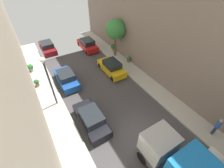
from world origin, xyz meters
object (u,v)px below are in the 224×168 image
at_px(parked_car_right_3, 112,67).
at_px(potted_plant_1, 128,59).
at_px(street_tree_1, 115,30).
at_px(potted_plant_2, 30,67).
at_px(parked_car_left_5, 47,47).
at_px(lamp_post, 48,75).
at_px(parked_car_left_3, 91,119).
at_px(potted_plant_4, 113,47).
at_px(parked_car_left_4, 66,78).
at_px(parked_car_right_4, 87,45).
at_px(pedestrian, 217,126).
at_px(potted_plant_0, 37,82).

height_order(parked_car_right_3, potted_plant_1, parked_car_right_3).
height_order(street_tree_1, potted_plant_1, street_tree_1).
xyz_separation_m(street_tree_1, potted_plant_2, (-10.87, 2.04, -3.14)).
distance_m(parked_car_left_5, lamp_post, 11.53).
bearing_deg(lamp_post, parked_car_left_3, -63.89).
height_order(parked_car_left_5, street_tree_1, street_tree_1).
bearing_deg(potted_plant_4, parked_car_left_4, -156.26).
bearing_deg(parked_car_left_3, potted_plant_2, 105.74).
bearing_deg(parked_car_right_4, lamp_post, -129.59).
height_order(street_tree_1, potted_plant_2, street_tree_1).
distance_m(parked_car_left_3, pedestrian, 9.95).
xyz_separation_m(parked_car_left_4, potted_plant_0, (-2.97, 1.08, -0.09)).
bearing_deg(potted_plant_0, parked_car_right_3, -12.39).
height_order(parked_car_left_4, street_tree_1, street_tree_1).
distance_m(pedestrian, potted_plant_4, 16.01).
relative_size(pedestrian, lamp_post, 0.34).
xyz_separation_m(parked_car_right_3, potted_plant_4, (2.87, 4.40, -0.00)).
height_order(parked_car_right_3, potted_plant_4, parked_car_right_3).
xyz_separation_m(parked_car_left_4, potted_plant_1, (8.40, -0.10, -0.12)).
xyz_separation_m(parked_car_right_4, potted_plant_2, (-8.44, -1.93, -0.02)).
distance_m(street_tree_1, potted_plant_4, 3.42).
bearing_deg(potted_plant_1, parked_car_left_3, -143.08).
bearing_deg(pedestrian, potted_plant_1, 87.99).
xyz_separation_m(parked_car_left_4, lamp_post, (-1.90, -2.54, 2.82)).
relative_size(parked_car_right_3, pedestrian, 2.44).
height_order(potted_plant_1, lamp_post, lamp_post).
height_order(parked_car_left_4, lamp_post, lamp_post).
height_order(parked_car_right_4, potted_plant_1, parked_car_right_4).
height_order(pedestrian, street_tree_1, street_tree_1).
height_order(potted_plant_0, potted_plant_1, potted_plant_0).
xyz_separation_m(parked_car_right_3, potted_plant_1, (3.00, 0.66, -0.12)).
relative_size(parked_car_left_3, parked_car_left_5, 1.00).
bearing_deg(parked_car_left_5, potted_plant_1, -45.58).
bearing_deg(potted_plant_1, parked_car_right_3, -167.67).
xyz_separation_m(pedestrian, potted_plant_2, (-11.01, 16.72, -0.37)).
distance_m(parked_car_left_4, parked_car_left_5, 8.47).
relative_size(parked_car_left_3, pedestrian, 2.44).
height_order(parked_car_left_4, pedestrian, pedestrian).
bearing_deg(parked_car_right_4, parked_car_left_4, -130.66).
height_order(parked_car_right_4, street_tree_1, street_tree_1).
distance_m(parked_car_left_3, lamp_post, 5.16).
xyz_separation_m(parked_car_left_3, parked_car_right_3, (5.40, 5.66, 0.00)).
bearing_deg(parked_car_left_5, street_tree_1, -38.16).
distance_m(parked_car_right_3, potted_plant_2, 9.87).
height_order(parked_car_right_4, potted_plant_2, parked_car_right_4).
bearing_deg(lamp_post, potted_plant_1, 13.31).
xyz_separation_m(parked_car_right_4, lamp_post, (-7.30, -8.83, 2.82)).
relative_size(parked_car_right_3, lamp_post, 0.82).
distance_m(potted_plant_2, potted_plant_4, 11.33).
distance_m(parked_car_left_3, parked_car_left_4, 6.42).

